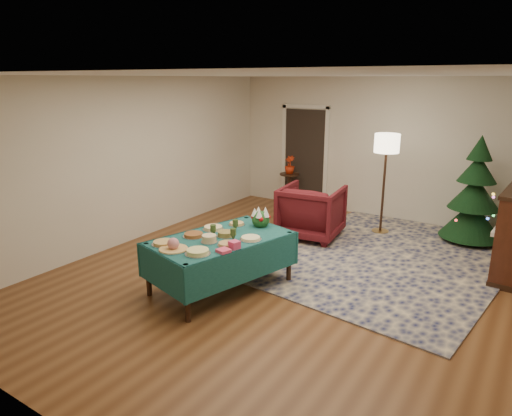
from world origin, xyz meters
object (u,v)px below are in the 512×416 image
Objects in this scene: gift_box at (234,245)px; side_table at (289,191)px; floor_lamp at (387,149)px; buffet_table at (221,248)px; christmas_tree at (474,195)px; armchair at (311,209)px; potted_plant at (290,169)px.

side_table is (-1.54, 4.14, -0.39)m from gift_box.
side_table is (-2.19, 0.56, -1.14)m from floor_lamp.
buffet_table is 4.44m from christmas_tree.
floor_lamp reaches higher than armchair.
potted_plant is (-2.19, 0.56, -0.65)m from floor_lamp.
armchair is 2.68m from christmas_tree.
armchair is 1.38× the size of side_table.
christmas_tree reaches higher than side_table.
side_table is (-1.17, 3.93, -0.21)m from buffet_table.
buffet_table is 1.15× the size of floor_lamp.
buffet_table is at bearing -73.46° from side_table.
christmas_tree is at bearing -3.53° from side_table.
potted_plant is (-1.26, 1.48, 0.33)m from armchair.
floor_lamp reaches higher than side_table.
side_table is at bearing 110.43° from gift_box.
gift_box is 0.11× the size of armchair.
buffet_table is 1.12× the size of christmas_tree.
floor_lamp is 2.35m from potted_plant.
buffet_table is at bearing -73.46° from potted_plant.
gift_box is at bearing -117.65° from christmas_tree.
floor_lamp reaches higher than gift_box.
christmas_tree reaches higher than armchair.
floor_lamp is 4.71× the size of potted_plant.
potted_plant is at bearing 110.43° from gift_box.
floor_lamp is at bearing -142.13° from armchair.
armchair is at bearing -49.75° from side_table.
side_table is 0.41× the size of christmas_tree.
gift_box is 3.71m from floor_lamp.
armchair is at bearing -49.75° from potted_plant.
buffet_table is 3.64m from floor_lamp.
gift_box reaches higher than buffet_table.
buffet_table is at bearing -106.86° from floor_lamp.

